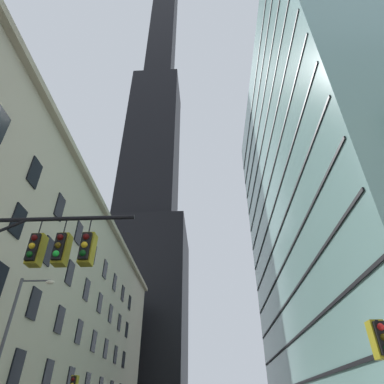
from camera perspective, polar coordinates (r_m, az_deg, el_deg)
The scene contains 6 objects.
station_building at distance 39.83m, azimuth -27.64°, elevation -15.66°, with size 13.61×66.35×23.37m.
dark_skyscraper at distance 109.58m, azimuth -7.35°, elevation 2.14°, with size 24.74×24.74×221.45m.
glass_office_midrise at distance 49.14m, azimuth 24.98°, elevation 0.44°, with size 19.94×44.73×53.63m.
traffic_signal_mast at distance 11.65m, azimuth -27.70°, elevation -11.57°, with size 6.26×0.63×6.92m.
traffic_light_near_right at distance 11.70m, azimuth 30.29°, elevation -22.25°, with size 0.40×0.63×3.57m.
street_lamppost at distance 21.83m, azimuth -29.18°, elevation -21.25°, with size 2.14×0.32×8.00m.
Camera 1 is at (1.96, -6.05, 1.39)m, focal length 30.59 mm.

